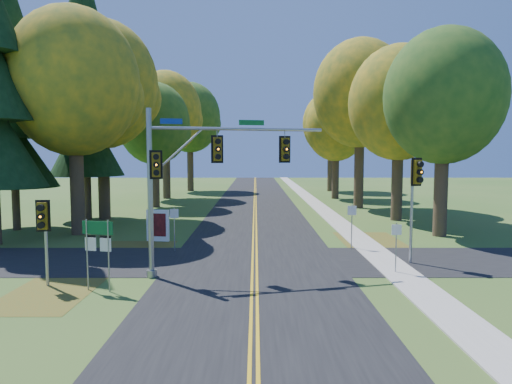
{
  "coord_description": "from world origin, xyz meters",
  "views": [
    {
      "loc": [
        0.04,
        -19.34,
        5.06
      ],
      "look_at": [
        0.07,
        3.2,
        3.2
      ],
      "focal_mm": 32.0,
      "sensor_mm": 36.0,
      "label": 1
    }
  ],
  "objects_px": {
    "route_sign_cluster": "(98,241)",
    "info_kiosk": "(158,226)",
    "traffic_mast": "(196,169)",
    "east_signal_pole": "(416,184)"
  },
  "relations": [
    {
      "from": "info_kiosk",
      "to": "traffic_mast",
      "type": "bearing_deg",
      "value": -57.41
    },
    {
      "from": "east_signal_pole",
      "to": "info_kiosk",
      "type": "bearing_deg",
      "value": 135.39
    },
    {
      "from": "east_signal_pole",
      "to": "traffic_mast",
      "type": "bearing_deg",
      "value": 169.23
    },
    {
      "from": "east_signal_pole",
      "to": "route_sign_cluster",
      "type": "xyz_separation_m",
      "value": [
        -13.14,
        -4.1,
        -1.84
      ]
    },
    {
      "from": "traffic_mast",
      "to": "info_kiosk",
      "type": "height_order",
      "value": "traffic_mast"
    },
    {
      "from": "route_sign_cluster",
      "to": "east_signal_pole",
      "type": "bearing_deg",
      "value": 30.95
    },
    {
      "from": "route_sign_cluster",
      "to": "info_kiosk",
      "type": "relative_size",
      "value": 1.45
    },
    {
      "from": "east_signal_pole",
      "to": "info_kiosk",
      "type": "height_order",
      "value": "east_signal_pole"
    },
    {
      "from": "traffic_mast",
      "to": "east_signal_pole",
      "type": "xyz_separation_m",
      "value": [
        9.77,
        1.82,
        -0.73
      ]
    },
    {
      "from": "route_sign_cluster",
      "to": "info_kiosk",
      "type": "bearing_deg",
      "value": 102.81
    }
  ]
}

